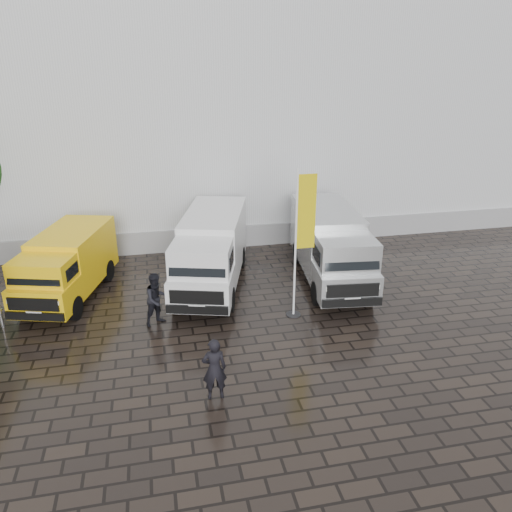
{
  "coord_description": "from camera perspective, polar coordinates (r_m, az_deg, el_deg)",
  "views": [
    {
      "loc": [
        -3.71,
        -13.41,
        8.27
      ],
      "look_at": [
        -0.41,
        2.2,
        1.82
      ],
      "focal_mm": 35.0,
      "sensor_mm": 36.0,
      "label": 1
    }
  ],
  "objects": [
    {
      "name": "flagpole",
      "position": [
        16.13,
        5.2,
        2.24
      ],
      "size": [
        0.88,
        0.5,
        5.08
      ],
      "color": "black",
      "rests_on": "ground"
    },
    {
      "name": "person_front",
      "position": [
        13.02,
        -4.79,
        -12.74
      ],
      "size": [
        0.64,
        0.43,
        1.73
      ],
      "primitive_type": "imported",
      "rotation": [
        0.0,
        0.0,
        3.12
      ],
      "color": "black",
      "rests_on": "ground"
    },
    {
      "name": "ground",
      "position": [
        16.19,
        3.06,
        -8.76
      ],
      "size": [
        120.0,
        120.0,
        0.0
      ],
      "primitive_type": "plane",
      "color": "black",
      "rests_on": "ground"
    },
    {
      "name": "hall_plinth",
      "position": [
        23.44,
        2.86,
        2.61
      ],
      "size": [
        44.0,
        0.15,
        1.0
      ],
      "primitive_type": "cube",
      "color": "gray",
      "rests_on": "ground"
    },
    {
      "name": "van_white",
      "position": [
        18.83,
        -5.14,
        0.35
      ],
      "size": [
        3.71,
        6.58,
        2.71
      ],
      "primitive_type": null,
      "rotation": [
        0.0,
        0.0,
        -0.28
      ],
      "color": "white",
      "rests_on": "ground"
    },
    {
      "name": "person_tent",
      "position": [
        16.6,
        -11.25,
        -4.84
      ],
      "size": [
        1.09,
        1.02,
        1.79
      ],
      "primitive_type": "imported",
      "rotation": [
        0.0,
        0.0,
        0.51
      ],
      "color": "black",
      "rests_on": "ground"
    },
    {
      "name": "van_silver",
      "position": [
        19.44,
        8.54,
        0.9
      ],
      "size": [
        2.75,
        6.43,
        2.71
      ],
      "primitive_type": null,
      "rotation": [
        0.0,
        0.0,
        -0.11
      ],
      "color": "#B9BDBF",
      "rests_on": "ground"
    },
    {
      "name": "exhibition_hall",
      "position": [
        30.05,
        -1.0,
        17.66
      ],
      "size": [
        44.0,
        16.0,
        12.0
      ],
      "primitive_type": "cube",
      "color": "silver",
      "rests_on": "ground"
    },
    {
      "name": "wheelie_bin",
      "position": [
        23.77,
        9.44,
        2.7
      ],
      "size": [
        0.74,
        0.74,
        1.08
      ],
      "primitive_type": "cube",
      "rotation": [
        0.0,
        0.0,
        -0.15
      ],
      "color": "black",
      "rests_on": "ground"
    },
    {
      "name": "van_yellow",
      "position": [
        19.2,
        -20.8,
        -1.21
      ],
      "size": [
        3.3,
        5.42,
        2.34
      ],
      "primitive_type": null,
      "rotation": [
        0.0,
        0.0,
        -0.28
      ],
      "color": "yellow",
      "rests_on": "ground"
    }
  ]
}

